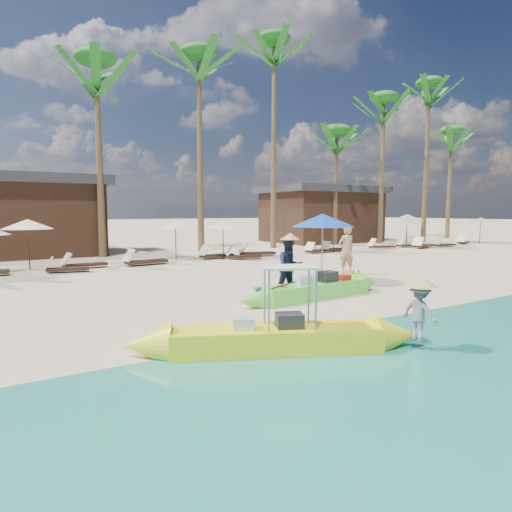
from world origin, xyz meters
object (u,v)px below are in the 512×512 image
yellow_canoe (276,338)px  green_canoe (316,290)px  blue_umbrella (323,220)px  tourist (346,250)px

yellow_canoe → green_canoe: bearing=66.7°
blue_umbrella → yellow_canoe: bearing=-135.5°
blue_umbrella → tourist: bearing=25.6°
green_canoe → tourist: 4.89m
tourist → blue_umbrella: 2.47m
green_canoe → tourist: tourist is taller
yellow_canoe → blue_umbrella: 7.71m
green_canoe → blue_umbrella: 3.32m
green_canoe → yellow_canoe: (-3.46, -3.24, 0.00)m
tourist → blue_umbrella: blue_umbrella is taller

